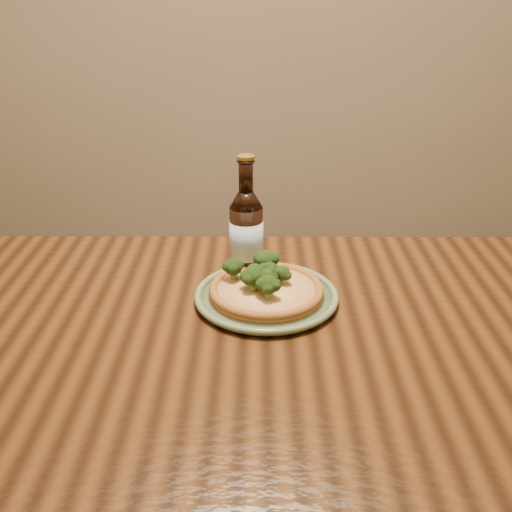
{
  "coord_description": "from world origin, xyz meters",
  "views": [
    {
      "loc": [
        -0.03,
        -0.82,
        1.35
      ],
      "look_at": [
        -0.04,
        0.29,
        0.82
      ],
      "focal_mm": 42.0,
      "sensor_mm": 36.0,
      "label": 1
    }
  ],
  "objects_px": {
    "plate": "(266,296)",
    "beer_bottle": "(246,232)",
    "table": "(277,377)",
    "pizza": "(265,287)"
  },
  "relations": [
    {
      "from": "table",
      "to": "beer_bottle",
      "type": "height_order",
      "value": "beer_bottle"
    },
    {
      "from": "table",
      "to": "pizza",
      "type": "xyz_separation_m",
      "value": [
        -0.02,
        0.13,
        0.12
      ]
    },
    {
      "from": "pizza",
      "to": "plate",
      "type": "bearing_deg",
      "value": -53.87
    },
    {
      "from": "plate",
      "to": "pizza",
      "type": "xyz_separation_m",
      "value": [
        -0.0,
        0.0,
        0.02
      ]
    },
    {
      "from": "table",
      "to": "pizza",
      "type": "bearing_deg",
      "value": 99.62
    },
    {
      "from": "pizza",
      "to": "beer_bottle",
      "type": "xyz_separation_m",
      "value": [
        -0.04,
        0.12,
        0.07
      ]
    },
    {
      "from": "table",
      "to": "plate",
      "type": "bearing_deg",
      "value": 98.88
    },
    {
      "from": "plate",
      "to": "pizza",
      "type": "height_order",
      "value": "pizza"
    },
    {
      "from": "plate",
      "to": "beer_bottle",
      "type": "height_order",
      "value": "beer_bottle"
    },
    {
      "from": "pizza",
      "to": "beer_bottle",
      "type": "height_order",
      "value": "beer_bottle"
    }
  ]
}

